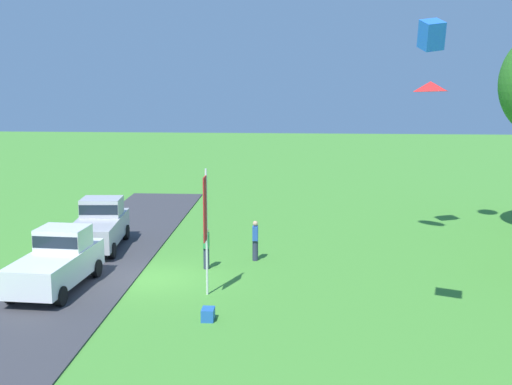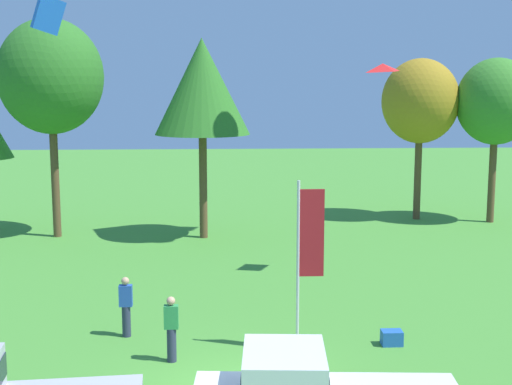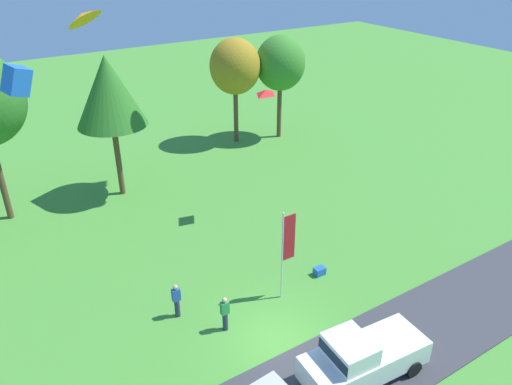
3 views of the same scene
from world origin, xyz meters
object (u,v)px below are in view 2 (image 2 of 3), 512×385
(tree_center_back, at_px, (202,87))
(flag_banner, at_px, (307,245))
(person_watching_sky, at_px, (171,328))
(cooler_box, at_px, (392,338))
(tree_far_left, at_px, (496,102))
(person_on_lawn, at_px, (126,306))
(kite_diamond_trailing_tail, at_px, (383,68))
(tree_far_right, at_px, (51,77))
(kite_box_low_drifter, at_px, (48,15))
(tree_left_of_center, at_px, (420,102))

(tree_center_back, relative_size, flag_banner, 1.96)
(person_watching_sky, distance_m, cooler_box, 5.98)
(tree_far_left, xyz_separation_m, flag_banner, (-11.50, -17.04, -3.16))
(person_on_lawn, height_order, kite_diamond_trailing_tail, kite_diamond_trailing_tail)
(person_on_lawn, height_order, tree_center_back, tree_center_back)
(tree_far_right, bearing_deg, person_watching_sky, -67.74)
(tree_far_left, xyz_separation_m, kite_diamond_trailing_tail, (-8.05, -10.07, 1.48))
(person_on_lawn, relative_size, tree_far_right, 0.17)
(tree_center_back, distance_m, flag_banner, 14.99)
(flag_banner, relative_size, kite_box_low_drifter, 3.71)
(tree_far_right, bearing_deg, tree_far_left, 6.24)
(cooler_box, height_order, kite_diamond_trailing_tail, kite_diamond_trailing_tail)
(tree_center_back, relative_size, kite_box_low_drifter, 7.28)
(flag_banner, relative_size, cooler_box, 8.17)
(kite_diamond_trailing_tail, bearing_deg, kite_box_low_drifter, 170.41)
(cooler_box, distance_m, kite_box_low_drifter, 16.60)
(kite_box_low_drifter, bearing_deg, kite_diamond_trailing_tail, -9.59)
(tree_left_of_center, bearing_deg, flag_banner, -113.85)
(tree_left_of_center, height_order, flag_banner, tree_left_of_center)
(tree_far_right, distance_m, flag_banner, 18.17)
(tree_left_of_center, distance_m, kite_diamond_trailing_tail, 12.05)
(flag_banner, distance_m, cooler_box, 3.62)
(person_watching_sky, distance_m, tree_center_back, 15.80)
(tree_center_back, distance_m, kite_box_low_drifter, 7.94)
(person_watching_sky, height_order, tree_left_of_center, tree_left_of_center)
(tree_far_left, height_order, cooler_box, tree_far_left)
(flag_banner, relative_size, kite_diamond_trailing_tail, 4.26)
(person_watching_sky, bearing_deg, kite_box_low_drifter, 117.39)
(tree_far_right, distance_m, tree_left_of_center, 18.04)
(cooler_box, xyz_separation_m, kite_box_low_drifter, (-10.77, 8.60, 9.25))
(person_watching_sky, bearing_deg, tree_far_left, 49.44)
(person_on_lawn, distance_m, kite_diamond_trailing_tail, 12.03)
(tree_center_back, xyz_separation_m, tree_left_of_center, (10.95, 3.89, -0.76))
(tree_far_right, relative_size, tree_far_left, 1.20)
(tree_far_right, bearing_deg, tree_left_of_center, 10.64)
(kite_diamond_trailing_tail, bearing_deg, tree_left_of_center, 67.76)
(tree_far_left, bearing_deg, person_watching_sky, -130.56)
(tree_far_left, distance_m, kite_diamond_trailing_tail, 12.97)
(tree_center_back, height_order, flag_banner, tree_center_back)
(person_on_lawn, height_order, kite_box_low_drifter, kite_box_low_drifter)
(flag_banner, bearing_deg, person_on_lawn, 163.81)
(kite_box_low_drifter, bearing_deg, tree_left_of_center, 28.98)
(tree_far_right, bearing_deg, kite_diamond_trailing_tail, -30.47)
(flag_banner, bearing_deg, tree_left_of_center, 66.15)
(person_on_lawn, bearing_deg, tree_far_right, 109.99)
(tree_far_right, xyz_separation_m, kite_box_low_drifter, (1.32, -5.74, 2.19))
(person_on_lawn, distance_m, tree_left_of_center, 21.65)
(tree_far_right, xyz_separation_m, cooler_box, (12.10, -14.35, -7.06))
(tree_far_left, relative_size, cooler_box, 14.71)
(tree_center_back, distance_m, tree_far_left, 14.78)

